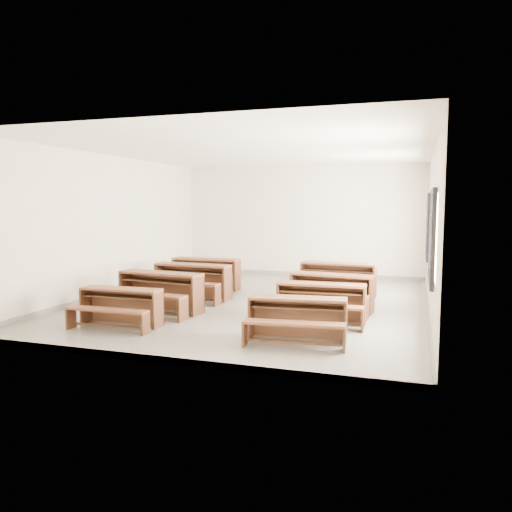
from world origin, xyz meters
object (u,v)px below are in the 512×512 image
(desk_set_1, at_px, (159,289))
(desk_set_7, at_px, (338,277))
(desk_set_6, at_px, (331,290))
(desk_set_2, at_px, (192,279))
(desk_set_3, at_px, (205,271))
(desk_set_5, at_px, (321,300))
(desk_set_0, at_px, (120,304))
(desk_set_4, at_px, (297,316))

(desk_set_1, height_order, desk_set_7, desk_set_1)
(desk_set_6, distance_m, desk_set_7, 1.60)
(desk_set_1, bearing_deg, desk_set_7, 48.00)
(desk_set_2, bearing_deg, desk_set_6, -2.80)
(desk_set_1, xyz_separation_m, desk_set_2, (0.03, 1.40, 0.00))
(desk_set_3, height_order, desk_set_6, desk_set_3)
(desk_set_6, bearing_deg, desk_set_2, -179.82)
(desk_set_2, relative_size, desk_set_5, 1.11)
(desk_set_0, bearing_deg, desk_set_7, 49.79)
(desk_set_3, bearing_deg, desk_set_7, 1.13)
(desk_set_5, xyz_separation_m, desk_set_6, (0.01, 1.02, 0.02))
(desk_set_5, distance_m, desk_set_6, 1.02)
(desk_set_0, bearing_deg, desk_set_1, 83.92)
(desk_set_5, relative_size, desk_set_6, 0.94)
(desk_set_5, bearing_deg, desk_set_1, 179.18)
(desk_set_0, bearing_deg, desk_set_3, 90.11)
(desk_set_0, relative_size, desk_set_6, 0.86)
(desk_set_5, height_order, desk_set_7, desk_set_7)
(desk_set_3, distance_m, desk_set_6, 3.70)
(desk_set_7, bearing_deg, desk_set_5, -83.66)
(desk_set_0, bearing_deg, desk_set_6, 33.93)
(desk_set_6, bearing_deg, desk_set_3, 160.71)
(desk_set_0, relative_size, desk_set_4, 0.93)
(desk_set_0, height_order, desk_set_2, desk_set_2)
(desk_set_1, distance_m, desk_set_7, 4.08)
(desk_set_3, relative_size, desk_set_4, 1.07)
(desk_set_3, height_order, desk_set_5, desk_set_3)
(desk_set_0, height_order, desk_set_7, desk_set_7)
(desk_set_1, height_order, desk_set_4, desk_set_1)
(desk_set_1, xyz_separation_m, desk_set_4, (3.03, -1.20, -0.06))
(desk_set_0, relative_size, desk_set_1, 0.81)
(desk_set_2, xyz_separation_m, desk_set_5, (3.12, -1.31, -0.04))
(desk_set_4, xyz_separation_m, desk_set_7, (0.01, 3.91, 0.05))
(desk_set_7, bearing_deg, desk_set_1, -134.34)
(desk_set_1, bearing_deg, desk_set_6, 25.69)
(desk_set_4, bearing_deg, desk_set_6, 80.54)
(desk_set_6, relative_size, desk_set_7, 0.97)
(desk_set_7, bearing_deg, desk_set_4, -86.22)
(desk_set_0, distance_m, desk_set_7, 5.02)
(desk_set_3, relative_size, desk_set_5, 1.06)
(desk_set_2, bearing_deg, desk_set_4, -38.40)
(desk_set_6, bearing_deg, desk_set_1, -155.24)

